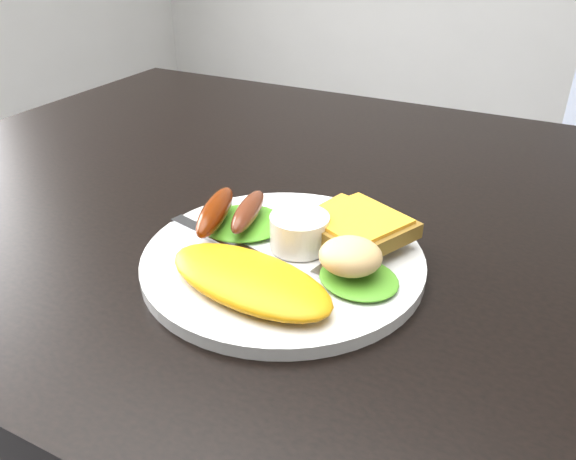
{
  "coord_description": "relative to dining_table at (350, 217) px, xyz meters",
  "views": [
    {
      "loc": [
        0.2,
        -0.54,
        1.03
      ],
      "look_at": [
        -0.01,
        -0.14,
        0.78
      ],
      "focal_mm": 35.0,
      "sensor_mm": 36.0,
      "label": 1
    }
  ],
  "objects": [
    {
      "name": "sausage_b",
      "position": [
        -0.06,
        -0.13,
        0.05
      ],
      "size": [
        0.04,
        0.09,
        0.02
      ],
      "primitive_type": "ellipsoid",
      "rotation": [
        0.0,
        0.0,
        0.23
      ],
      "color": "brown",
      "rests_on": "lettuce_left"
    },
    {
      "name": "ramekin",
      "position": [
        0.0,
        -0.14,
        0.05
      ],
      "size": [
        0.07,
        0.07,
        0.03
      ],
      "primitive_type": "cylinder",
      "rotation": [
        0.0,
        0.0,
        -0.39
      ],
      "color": "white",
      "rests_on": "plate"
    },
    {
      "name": "lettuce_left",
      "position": [
        -0.07,
        -0.12,
        0.04
      ],
      "size": [
        0.11,
        0.11,
        0.01
      ],
      "primitive_type": "ellipsoid",
      "rotation": [
        0.0,
        0.0,
        0.43
      ],
      "color": "#399E1B",
      "rests_on": "plate"
    },
    {
      "name": "plate",
      "position": [
        -0.01,
        -0.15,
        0.03
      ],
      "size": [
        0.26,
        0.26,
        0.01
      ],
      "primitive_type": "cylinder",
      "color": "white",
      "rests_on": "dining_table"
    },
    {
      "name": "toast_b",
      "position": [
        0.05,
        -0.11,
        0.05
      ],
      "size": [
        0.11,
        0.11,
        0.01
      ],
      "primitive_type": "cube",
      "rotation": [
        0.0,
        0.0,
        -0.43
      ],
      "color": "olive",
      "rests_on": "toast_a"
    },
    {
      "name": "dining_table",
      "position": [
        0.0,
        0.0,
        0.0
      ],
      "size": [
        1.2,
        0.8,
        0.04
      ],
      "primitive_type": "cube",
      "color": "black",
      "rests_on": "ground"
    },
    {
      "name": "toast_a",
      "position": [
        0.03,
        -0.08,
        0.04
      ],
      "size": [
        0.1,
        0.1,
        0.01
      ],
      "primitive_type": "cube",
      "rotation": [
        0.0,
        0.0,
        -0.25
      ],
      "color": "brown",
      "rests_on": "plate"
    },
    {
      "name": "fork",
      "position": [
        -0.05,
        -0.16,
        0.03
      ],
      "size": [
        0.17,
        0.05,
        0.0
      ],
      "primitive_type": "cube",
      "rotation": [
        0.0,
        0.0,
        -0.24
      ],
      "color": "#ADAFB7",
      "rests_on": "plate"
    },
    {
      "name": "potato_salad",
      "position": [
        0.06,
        -0.16,
        0.06
      ],
      "size": [
        0.07,
        0.06,
        0.03
      ],
      "primitive_type": "ellipsoid",
      "rotation": [
        0.0,
        0.0,
        0.31
      ],
      "color": "beige",
      "rests_on": "lettuce_right"
    },
    {
      "name": "lettuce_right",
      "position": [
        0.07,
        -0.16,
        0.04
      ],
      "size": [
        0.09,
        0.08,
        0.01
      ],
      "primitive_type": "ellipsoid",
      "rotation": [
        0.0,
        0.0,
        -0.35
      ],
      "color": "#3D8D1F",
      "rests_on": "plate"
    },
    {
      "name": "sausage_a",
      "position": [
        -0.09,
        -0.14,
        0.05
      ],
      "size": [
        0.05,
        0.1,
        0.02
      ],
      "primitive_type": "ellipsoid",
      "rotation": [
        0.0,
        0.0,
        0.3
      ],
      "color": "#612400",
      "rests_on": "lettuce_left"
    },
    {
      "name": "omelette",
      "position": [
        -0.01,
        -0.21,
        0.04
      ],
      "size": [
        0.17,
        0.1,
        0.02
      ],
      "primitive_type": "ellipsoid",
      "rotation": [
        0.0,
        0.0,
        -0.17
      ],
      "color": "orange",
      "rests_on": "plate"
    }
  ]
}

